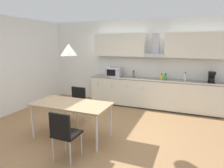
{
  "coord_description": "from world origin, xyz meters",
  "views": [
    {
      "loc": [
        1.84,
        -3.53,
        1.95
      ],
      "look_at": [
        0.12,
        0.73,
        1.0
      ],
      "focal_mm": 32.0,
      "sensor_mm": 36.0,
      "label": 1
    }
  ],
  "objects_px": {
    "microwave": "(114,72)",
    "chair_near_right": "(64,131)",
    "coffee_maker": "(212,77)",
    "chair_far_left": "(77,101)",
    "bottle_brown": "(134,74)",
    "dining_table": "(71,105)",
    "pendant_lamp": "(69,50)",
    "bottle_green": "(165,77)",
    "bottle_yellow": "(162,77)",
    "bottle_white": "(185,77)"
  },
  "relations": [
    {
      "from": "chair_far_left",
      "to": "pendant_lamp",
      "type": "height_order",
      "value": "pendant_lamp"
    },
    {
      "from": "bottle_white",
      "to": "chair_near_right",
      "type": "height_order",
      "value": "bottle_white"
    },
    {
      "from": "chair_near_right",
      "to": "pendant_lamp",
      "type": "relative_size",
      "value": 2.72
    },
    {
      "from": "bottle_green",
      "to": "pendant_lamp",
      "type": "distance_m",
      "value": 3.14
    },
    {
      "from": "bottle_white",
      "to": "chair_near_right",
      "type": "relative_size",
      "value": 0.29
    },
    {
      "from": "coffee_maker",
      "to": "pendant_lamp",
      "type": "height_order",
      "value": "pendant_lamp"
    },
    {
      "from": "microwave",
      "to": "chair_near_right",
      "type": "bearing_deg",
      "value": -82.63
    },
    {
      "from": "bottle_green",
      "to": "dining_table",
      "type": "distance_m",
      "value": 3.04
    },
    {
      "from": "microwave",
      "to": "pendant_lamp",
      "type": "relative_size",
      "value": 1.5
    },
    {
      "from": "chair_near_right",
      "to": "bottle_green",
      "type": "bearing_deg",
      "value": 70.96
    },
    {
      "from": "bottle_brown",
      "to": "chair_far_left",
      "type": "xyz_separation_m",
      "value": [
        -0.91,
        -1.89,
        -0.46
      ]
    },
    {
      "from": "chair_near_right",
      "to": "bottle_brown",
      "type": "bearing_deg",
      "value": 86.82
    },
    {
      "from": "coffee_maker",
      "to": "bottle_white",
      "type": "bearing_deg",
      "value": 178.76
    },
    {
      "from": "bottle_yellow",
      "to": "bottle_brown",
      "type": "xyz_separation_m",
      "value": [
        -0.87,
        0.06,
        0.02
      ]
    },
    {
      "from": "bottle_brown",
      "to": "chair_far_left",
      "type": "height_order",
      "value": "bottle_brown"
    },
    {
      "from": "dining_table",
      "to": "chair_far_left",
      "type": "xyz_separation_m",
      "value": [
        -0.36,
        0.77,
        -0.17
      ]
    },
    {
      "from": "bottle_yellow",
      "to": "pendant_lamp",
      "type": "bearing_deg",
      "value": -118.57
    },
    {
      "from": "coffee_maker",
      "to": "chair_far_left",
      "type": "bearing_deg",
      "value": -149.01
    },
    {
      "from": "bottle_green",
      "to": "chair_near_right",
      "type": "relative_size",
      "value": 0.22
    },
    {
      "from": "bottle_yellow",
      "to": "dining_table",
      "type": "relative_size",
      "value": 0.12
    },
    {
      "from": "bottle_brown",
      "to": "chair_near_right",
      "type": "bearing_deg",
      "value": -93.18
    },
    {
      "from": "chair_far_left",
      "to": "dining_table",
      "type": "bearing_deg",
      "value": -65.14
    },
    {
      "from": "dining_table",
      "to": "chair_far_left",
      "type": "bearing_deg",
      "value": 114.86
    },
    {
      "from": "bottle_green",
      "to": "chair_far_left",
      "type": "relative_size",
      "value": 0.22
    },
    {
      "from": "microwave",
      "to": "bottle_brown",
      "type": "relative_size",
      "value": 2.07
    },
    {
      "from": "bottle_green",
      "to": "pendant_lamp",
      "type": "relative_size",
      "value": 0.6
    },
    {
      "from": "dining_table",
      "to": "chair_far_left",
      "type": "height_order",
      "value": "chair_far_left"
    },
    {
      "from": "microwave",
      "to": "bottle_yellow",
      "type": "relative_size",
      "value": 2.59
    },
    {
      "from": "bottle_brown",
      "to": "pendant_lamp",
      "type": "distance_m",
      "value": 2.84
    },
    {
      "from": "bottle_yellow",
      "to": "bottle_green",
      "type": "bearing_deg",
      "value": 4.42
    },
    {
      "from": "bottle_green",
      "to": "microwave",
      "type": "bearing_deg",
      "value": -179.81
    },
    {
      "from": "microwave",
      "to": "chair_far_left",
      "type": "relative_size",
      "value": 0.55
    },
    {
      "from": "microwave",
      "to": "dining_table",
      "type": "height_order",
      "value": "microwave"
    },
    {
      "from": "bottle_white",
      "to": "microwave",
      "type": "bearing_deg",
      "value": -178.91
    },
    {
      "from": "coffee_maker",
      "to": "bottle_green",
      "type": "relative_size",
      "value": 1.56
    },
    {
      "from": "bottle_yellow",
      "to": "microwave",
      "type": "bearing_deg",
      "value": 179.88
    },
    {
      "from": "bottle_brown",
      "to": "coffee_maker",
      "type": "bearing_deg",
      "value": -0.77
    },
    {
      "from": "dining_table",
      "to": "pendant_lamp",
      "type": "distance_m",
      "value": 1.12
    },
    {
      "from": "bottle_yellow",
      "to": "dining_table",
      "type": "distance_m",
      "value": 2.98
    },
    {
      "from": "bottle_yellow",
      "to": "pendant_lamp",
      "type": "relative_size",
      "value": 0.58
    },
    {
      "from": "coffee_maker",
      "to": "bottle_yellow",
      "type": "bearing_deg",
      "value": -178.72
    },
    {
      "from": "coffee_maker",
      "to": "chair_far_left",
      "type": "relative_size",
      "value": 0.34
    },
    {
      "from": "microwave",
      "to": "bottle_green",
      "type": "bearing_deg",
      "value": 0.19
    },
    {
      "from": "coffee_maker",
      "to": "chair_far_left",
      "type": "distance_m",
      "value": 3.65
    },
    {
      "from": "dining_table",
      "to": "chair_near_right",
      "type": "bearing_deg",
      "value": -65.19
    },
    {
      "from": "coffee_maker",
      "to": "chair_far_left",
      "type": "xyz_separation_m",
      "value": [
        -3.1,
        -1.86,
        -0.51
      ]
    },
    {
      "from": "bottle_green",
      "to": "dining_table",
      "type": "relative_size",
      "value": 0.12
    },
    {
      "from": "coffee_maker",
      "to": "chair_near_right",
      "type": "height_order",
      "value": "coffee_maker"
    },
    {
      "from": "microwave",
      "to": "dining_table",
      "type": "bearing_deg",
      "value": -88.24
    },
    {
      "from": "bottle_brown",
      "to": "dining_table",
      "type": "height_order",
      "value": "bottle_brown"
    }
  ]
}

